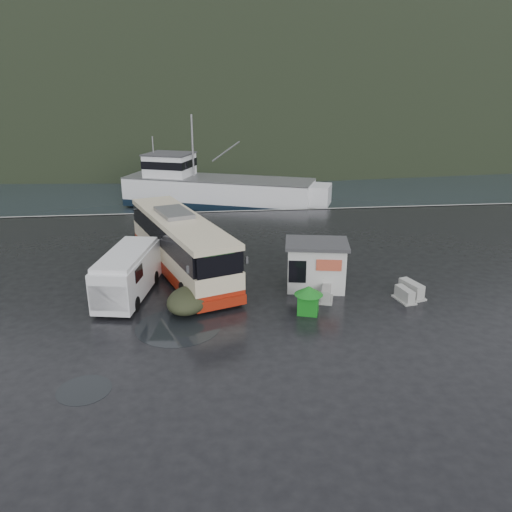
{
  "coord_description": "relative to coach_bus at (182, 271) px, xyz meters",
  "views": [
    {
      "loc": [
        -0.6,
        -25.67,
        11.44
      ],
      "look_at": [
        2.54,
        2.16,
        1.7
      ],
      "focal_mm": 35.0,
      "sensor_mm": 36.0,
      "label": 1
    }
  ],
  "objects": [
    {
      "name": "coach_bus",
      "position": [
        0.0,
        0.0,
        0.0
      ],
      "size": [
        7.64,
        13.75,
        3.8
      ],
      "primitive_type": null,
      "rotation": [
        0.0,
        0.0,
        0.34
      ],
      "color": "beige",
      "rests_on": "ground"
    },
    {
      "name": "quay_edge",
      "position": [
        1.97,
        15.46,
        0.0
      ],
      "size": [
        160.0,
        0.6,
        1.5
      ],
      "primitive_type": "cube",
      "color": "#999993",
      "rests_on": "ground"
    },
    {
      "name": "ticket_kiosk",
      "position": [
        7.9,
        -3.5,
        0.0
      ],
      "size": [
        4.04,
        3.35,
        2.81
      ],
      "primitive_type": null,
      "rotation": [
        0.0,
        0.0,
        -0.19
      ],
      "color": "silver",
      "rests_on": "ground"
    },
    {
      "name": "white_van",
      "position": [
        -2.85,
        -3.57,
        0.0
      ],
      "size": [
        3.36,
        6.69,
        2.67
      ],
      "primitive_type": null,
      "rotation": [
        0.0,
        0.0,
        -0.19
      ],
      "color": "silver",
      "rests_on": "ground"
    },
    {
      "name": "dome_tent",
      "position": [
        0.51,
        -5.88,
        0.0
      ],
      "size": [
        2.94,
        3.53,
        1.19
      ],
      "primitive_type": null,
      "rotation": [
        0.0,
        0.0,
        -0.29
      ],
      "color": "#2B2F1C",
      "rests_on": "ground"
    },
    {
      "name": "jersey_barrier_c",
      "position": [
        12.38,
        -5.94,
        0.0
      ],
      "size": [
        0.98,
        1.58,
        0.74
      ],
      "primitive_type": null,
      "rotation": [
        0.0,
        0.0,
        0.18
      ],
      "color": "#999993",
      "rests_on": "ground"
    },
    {
      "name": "harbor_water",
      "position": [
        1.97,
        105.46,
        0.0
      ],
      "size": [
        300.0,
        180.0,
        0.02
      ],
      "primitive_type": "cube",
      "color": "black",
      "rests_on": "ground"
    },
    {
      "name": "jersey_barrier_a",
      "position": [
        8.09,
        -5.37,
        0.0
      ],
      "size": [
        1.16,
        1.66,
        0.75
      ],
      "primitive_type": null,
      "rotation": [
        0.0,
        0.0,
        -0.3
      ],
      "color": "#999993",
      "rests_on": "ground"
    },
    {
      "name": "fishing_trawler",
      "position": [
        3.27,
        23.17,
        0.0
      ],
      "size": [
        24.34,
        13.72,
        9.63
      ],
      "primitive_type": null,
      "rotation": [
        0.0,
        0.0,
        -0.37
      ],
      "color": "silver",
      "rests_on": "ground"
    },
    {
      "name": "waste_bin_right",
      "position": [
        8.2,
        -4.01,
        0.0
      ],
      "size": [
        1.31,
        1.31,
        1.53
      ],
      "primitive_type": null,
      "rotation": [
        0.0,
        0.0,
        -0.22
      ],
      "color": "#147119",
      "rests_on": "ground"
    },
    {
      "name": "ground",
      "position": [
        1.97,
        -4.54,
        0.0
      ],
      "size": [
        160.0,
        160.0,
        0.0
      ],
      "primitive_type": "plane",
      "color": "black",
      "rests_on": "ground"
    },
    {
      "name": "jersey_barrier_b",
      "position": [
        12.98,
        -5.42,
        0.0
      ],
      "size": [
        1.32,
        1.91,
        0.87
      ],
      "primitive_type": null,
      "rotation": [
        0.0,
        0.0,
        0.29
      ],
      "color": "#999993",
      "rests_on": "ground"
    },
    {
      "name": "waste_bin_left",
      "position": [
        6.75,
        -6.86,
        0.0
      ],
      "size": [
        1.36,
        1.36,
        1.51
      ],
      "primitive_type": null,
      "rotation": [
        0.0,
        0.0,
        -0.31
      ],
      "color": "#147119",
      "rests_on": "ground"
    },
    {
      "name": "puddles",
      "position": [
        1.42,
        -6.86,
        0.01
      ],
      "size": [
        14.08,
        14.36,
        0.01
      ],
      "color": "black",
      "rests_on": "ground"
    },
    {
      "name": "headland",
      "position": [
        11.97,
        245.46,
        0.0
      ],
      "size": [
        780.0,
        540.0,
        570.0
      ],
      "primitive_type": "ellipsoid",
      "color": "black",
      "rests_on": "ground"
    }
  ]
}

